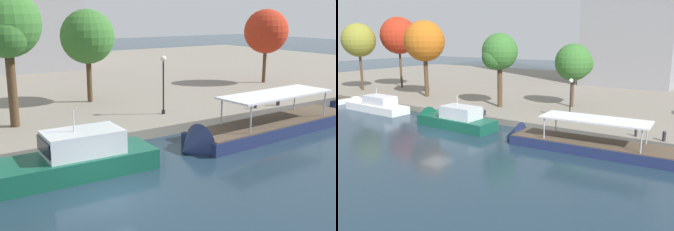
# 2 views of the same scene
# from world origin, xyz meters

# --- Properties ---
(ground_plane) EXTENTS (220.00, 220.00, 0.00)m
(ground_plane) POSITION_xyz_m (0.00, 0.00, 0.00)
(ground_plane) COLOR #1E3342
(dock_promenade) EXTENTS (120.00, 55.00, 0.68)m
(dock_promenade) POSITION_xyz_m (0.00, 34.57, 0.34)
(dock_promenade) COLOR gray
(dock_promenade) RESTS_ON ground_plane
(motor_yacht_1) EXTENTS (10.47, 2.93, 3.98)m
(motor_yacht_1) POSITION_xyz_m (-15.24, 4.54, 0.52)
(motor_yacht_1) COLOR white
(motor_yacht_1) RESTS_ON ground_plane
(motor_yacht_2) EXTENTS (9.88, 3.28, 4.44)m
(motor_yacht_2) POSITION_xyz_m (-1.35, 3.72, 0.63)
(motor_yacht_2) COLOR #14513D
(motor_yacht_2) RESTS_ON ground_plane
(tour_boat_3) EXTENTS (15.23, 3.97, 4.04)m
(tour_boat_3) POSITION_xyz_m (12.77, 3.55, 0.34)
(tour_boat_3) COLOR navy
(tour_boat_3) RESTS_ON ground_plane
(mooring_bollard_0) EXTENTS (0.25, 0.25, 0.67)m
(mooring_bollard_0) POSITION_xyz_m (0.23, 7.43, 1.04)
(mooring_bollard_0) COLOR #2D2D33
(mooring_bollard_0) RESTS_ON dock_promenade
(mooring_bollard_1) EXTENTS (0.32, 0.32, 0.88)m
(mooring_bollard_1) POSITION_xyz_m (18.62, 7.56, 1.15)
(mooring_bollard_1) COLOR #2D2D33
(mooring_bollard_1) RESTS_ON dock_promenade
(mooring_bollard_2) EXTENTS (0.27, 0.27, 0.76)m
(mooring_bollard_2) POSITION_xyz_m (16.30, 7.81, 1.09)
(mooring_bollard_2) COLOR #2D2D33
(mooring_bollard_2) RESTS_ON dock_promenade
(lamp_post) EXTENTS (0.44, 0.44, 4.39)m
(lamp_post) POSITION_xyz_m (9.08, 10.23, 3.56)
(lamp_post) COLOR black
(lamp_post) RESTS_ON dock_promenade
(tree_0) EXTENTS (4.40, 4.46, 9.01)m
(tree_0) POSITION_xyz_m (-1.34, 12.48, 7.39)
(tree_0) COLOR #4C3823
(tree_0) RESTS_ON dock_promenade
(tree_1) EXTENTS (6.14, 6.14, 11.87)m
(tree_1) POSITION_xyz_m (-25.00, 17.94, 9.40)
(tree_1) COLOR #4C3823
(tree_1) RESTS_ON dock_promenade
(tree_2) EXTENTS (5.78, 5.78, 10.86)m
(tree_2) POSITION_xyz_m (-14.76, 13.52, 8.70)
(tree_2) COLOR #4C3823
(tree_2) RESTS_ON dock_promenade
(tree_3) EXTENTS (5.33, 5.33, 10.73)m
(tree_3) POSITION_xyz_m (-28.56, 12.36, 8.67)
(tree_3) COLOR #4C3823
(tree_3) RESTS_ON dock_promenade
(tree_4) EXTENTS (4.52, 4.85, 7.77)m
(tree_4) POSITION_xyz_m (6.42, 17.75, 6.14)
(tree_4) COLOR #4C3823
(tree_4) RESTS_ON dock_promenade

